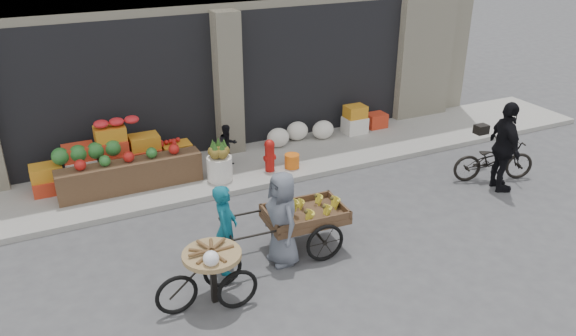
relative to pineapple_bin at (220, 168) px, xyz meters
name	(u,v)px	position (x,y,z in m)	size (l,w,h in m)	color
ground	(340,266)	(0.75, -3.60, -0.37)	(80.00, 80.00, 0.00)	#424244
sidewalk	(245,166)	(0.75, 0.50, -0.31)	(18.00, 2.20, 0.12)	gray
fruit_display	(125,156)	(-1.73, 0.78, 0.30)	(3.10, 1.12, 1.24)	red
pineapple_bin	(220,168)	(0.00, 0.00, 0.00)	(0.52, 0.52, 0.50)	silver
fire_hydrant	(270,154)	(1.10, -0.05, 0.13)	(0.22, 0.22, 0.71)	#A5140F
orange_bucket	(292,161)	(1.60, -0.10, -0.10)	(0.32, 0.32, 0.30)	orange
right_bay_goods	(335,125)	(3.36, 1.10, 0.04)	(3.35, 0.60, 0.70)	silver
seated_person	(228,145)	(0.40, 0.60, 0.21)	(0.45, 0.35, 0.93)	black
banana_cart	(302,213)	(0.43, -2.88, 0.31)	(2.27, 1.02, 0.93)	brown
vendor_woman	(226,229)	(-0.91, -2.91, 0.37)	(0.54, 0.35, 1.48)	#0D576A
tricycle_cart	(212,269)	(-1.36, -3.59, 0.20)	(1.43, 0.87, 0.95)	#9E7F51
vendor_grey	(282,219)	(-0.02, -3.08, 0.42)	(0.77, 0.50, 1.58)	slate
bicycle	(494,160)	(5.24, -2.24, 0.08)	(0.60, 1.72, 0.90)	black
cyclist	(505,147)	(5.04, -2.64, 0.56)	(1.08, 0.45, 1.85)	black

